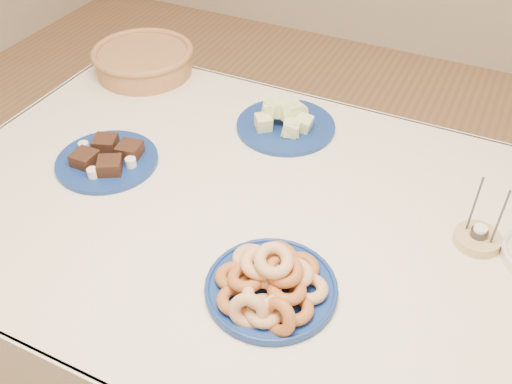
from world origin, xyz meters
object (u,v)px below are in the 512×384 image
at_px(dining_table, 265,242).
at_px(donut_platter, 271,283).
at_px(candle_holder, 477,238).
at_px(melon_plate, 285,120).
at_px(wicker_basket, 143,60).
at_px(brownie_plate, 107,159).

bearing_deg(dining_table, donut_platter, -62.15).
relative_size(donut_platter, candle_holder, 1.73).
xyz_separation_m(donut_platter, candle_holder, (0.36, 0.34, -0.01)).
distance_m(melon_plate, wicker_basket, 0.56).
distance_m(brownie_plate, wicker_basket, 0.50).
height_order(dining_table, candle_holder, candle_holder).
distance_m(dining_table, candle_holder, 0.51).
bearing_deg(brownie_plate, donut_platter, -20.16).
bearing_deg(melon_plate, brownie_plate, -135.25).
bearing_deg(wicker_basket, donut_platter, -40.95).
xyz_separation_m(donut_platter, melon_plate, (-0.22, 0.57, -0.00)).
relative_size(melon_plate, brownie_plate, 1.15).
xyz_separation_m(dining_table, wicker_basket, (-0.65, 0.45, 0.15)).
bearing_deg(wicker_basket, melon_plate, -10.21).
bearing_deg(candle_holder, wicker_basket, 163.74).
relative_size(melon_plate, wicker_basket, 0.83).
relative_size(dining_table, candle_holder, 9.74).
height_order(donut_platter, wicker_basket, donut_platter).
height_order(dining_table, melon_plate, melon_plate).
xyz_separation_m(donut_platter, brownie_plate, (-0.58, 0.21, -0.02)).
bearing_deg(donut_platter, candle_holder, 43.21).
relative_size(donut_platter, melon_plate, 0.83).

